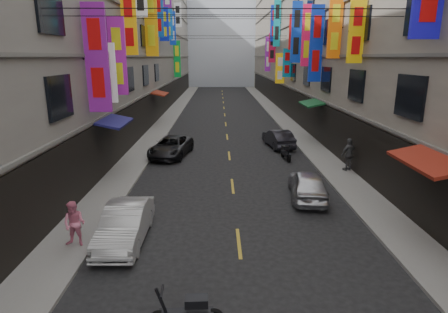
{
  "coord_description": "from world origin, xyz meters",
  "views": [
    {
      "loc": [
        -0.7,
        6.09,
        6.34
      ],
      "look_at": [
        -0.58,
        13.82,
        4.27
      ],
      "focal_mm": 30.0,
      "sensor_mm": 36.0,
      "label": 1
    }
  ],
  "objects_px": {
    "car_left_far": "(171,147)",
    "car_right_mid": "(308,184)",
    "pedestrian_rfar": "(349,155)",
    "pedestrian_lfar": "(74,224)",
    "car_right_far": "(278,138)",
    "scooter_far_right": "(286,153)",
    "car_left_mid": "(125,224)",
    "scooter_crossing": "(188,313)"
  },
  "relations": [
    {
      "from": "car_left_far",
      "to": "car_right_mid",
      "type": "distance_m",
      "value": 10.53
    },
    {
      "from": "car_left_far",
      "to": "pedestrian_rfar",
      "type": "bearing_deg",
      "value": -9.81
    },
    {
      "from": "pedestrian_lfar",
      "to": "pedestrian_rfar",
      "type": "relative_size",
      "value": 0.85
    },
    {
      "from": "car_left_far",
      "to": "car_right_far",
      "type": "relative_size",
      "value": 1.17
    },
    {
      "from": "pedestrian_rfar",
      "to": "scooter_far_right",
      "type": "bearing_deg",
      "value": -64.83
    },
    {
      "from": "scooter_far_right",
      "to": "pedestrian_rfar",
      "type": "relative_size",
      "value": 0.98
    },
    {
      "from": "scooter_far_right",
      "to": "car_left_far",
      "type": "xyz_separation_m",
      "value": [
        -7.38,
        0.98,
        0.19
      ]
    },
    {
      "from": "car_left_far",
      "to": "pedestrian_lfar",
      "type": "bearing_deg",
      "value": -88.15
    },
    {
      "from": "car_left_far",
      "to": "pedestrian_rfar",
      "type": "relative_size",
      "value": 2.49
    },
    {
      "from": "car_left_mid",
      "to": "car_right_far",
      "type": "distance_m",
      "value": 16.15
    },
    {
      "from": "scooter_crossing",
      "to": "pedestrian_rfar",
      "type": "bearing_deg",
      "value": -34.96
    },
    {
      "from": "car_left_far",
      "to": "pedestrian_lfar",
      "type": "xyz_separation_m",
      "value": [
        -1.74,
        -12.26,
        0.27
      ]
    },
    {
      "from": "car_left_far",
      "to": "scooter_crossing",
      "type": "bearing_deg",
      "value": -71.78
    },
    {
      "from": "car_right_far",
      "to": "pedestrian_lfar",
      "type": "relative_size",
      "value": 2.48
    },
    {
      "from": "car_left_mid",
      "to": "car_right_mid",
      "type": "bearing_deg",
      "value": 29.16
    },
    {
      "from": "car_right_far",
      "to": "pedestrian_rfar",
      "type": "height_order",
      "value": "pedestrian_rfar"
    },
    {
      "from": "scooter_crossing",
      "to": "scooter_far_right",
      "type": "xyz_separation_m",
      "value": [
        5.01,
        15.25,
        0.0
      ]
    },
    {
      "from": "car_right_mid",
      "to": "scooter_far_right",
      "type": "bearing_deg",
      "value": -84.58
    },
    {
      "from": "scooter_far_right",
      "to": "pedestrian_rfar",
      "type": "height_order",
      "value": "pedestrian_rfar"
    },
    {
      "from": "pedestrian_rfar",
      "to": "pedestrian_lfar",
      "type": "bearing_deg",
      "value": 12.37
    },
    {
      "from": "scooter_far_right",
      "to": "car_right_mid",
      "type": "bearing_deg",
      "value": 81.74
    },
    {
      "from": "car_right_mid",
      "to": "car_right_far",
      "type": "distance_m",
      "value": 10.13
    },
    {
      "from": "car_right_mid",
      "to": "pedestrian_lfar",
      "type": "relative_size",
      "value": 2.5
    },
    {
      "from": "scooter_far_right",
      "to": "car_right_far",
      "type": "distance_m",
      "value": 3.46
    },
    {
      "from": "pedestrian_rfar",
      "to": "car_right_far",
      "type": "bearing_deg",
      "value": -86.92
    },
    {
      "from": "car_left_far",
      "to": "car_right_far",
      "type": "height_order",
      "value": "car_right_far"
    },
    {
      "from": "car_left_mid",
      "to": "car_left_far",
      "type": "bearing_deg",
      "value": 89.21
    },
    {
      "from": "scooter_crossing",
      "to": "car_left_far",
      "type": "distance_m",
      "value": 16.41
    },
    {
      "from": "pedestrian_lfar",
      "to": "car_left_far",
      "type": "bearing_deg",
      "value": 89.93
    },
    {
      "from": "car_left_far",
      "to": "pedestrian_rfar",
      "type": "distance_m",
      "value": 11.08
    },
    {
      "from": "pedestrian_rfar",
      "to": "scooter_crossing",
      "type": "bearing_deg",
      "value": 34.56
    },
    {
      "from": "scooter_far_right",
      "to": "car_right_far",
      "type": "xyz_separation_m",
      "value": [
        0.05,
        3.45,
        0.2
      ]
    },
    {
      "from": "car_left_mid",
      "to": "pedestrian_rfar",
      "type": "xyz_separation_m",
      "value": [
        10.6,
        8.04,
        0.38
      ]
    },
    {
      "from": "car_left_far",
      "to": "pedestrian_rfar",
      "type": "height_order",
      "value": "pedestrian_rfar"
    },
    {
      "from": "pedestrian_lfar",
      "to": "pedestrian_rfar",
      "type": "distance_m",
      "value": 14.85
    },
    {
      "from": "scooter_crossing",
      "to": "car_left_mid",
      "type": "xyz_separation_m",
      "value": [
        -2.54,
        4.46,
        0.22
      ]
    },
    {
      "from": "pedestrian_rfar",
      "to": "car_left_far",
      "type": "bearing_deg",
      "value": -42.38
    },
    {
      "from": "car_left_far",
      "to": "car_right_mid",
      "type": "relative_size",
      "value": 1.16
    },
    {
      "from": "pedestrian_lfar",
      "to": "pedestrian_rfar",
      "type": "bearing_deg",
      "value": 43.03
    },
    {
      "from": "scooter_far_right",
      "to": "scooter_crossing",
      "type": "bearing_deg",
      "value": 64.9
    },
    {
      "from": "car_right_far",
      "to": "pedestrian_rfar",
      "type": "bearing_deg",
      "value": 106.39
    },
    {
      "from": "scooter_far_right",
      "to": "car_left_far",
      "type": "distance_m",
      "value": 7.45
    }
  ]
}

